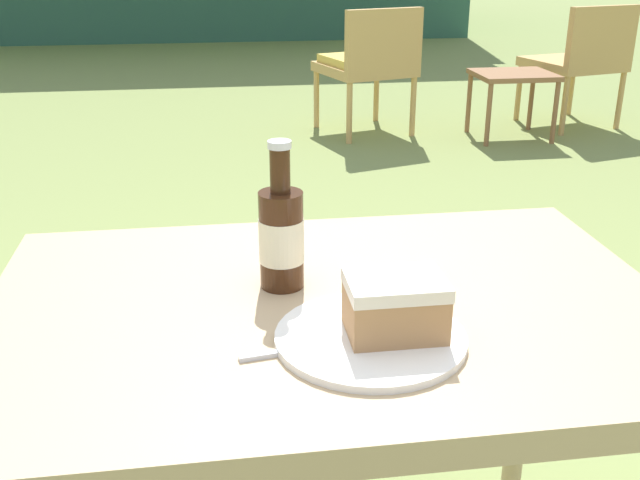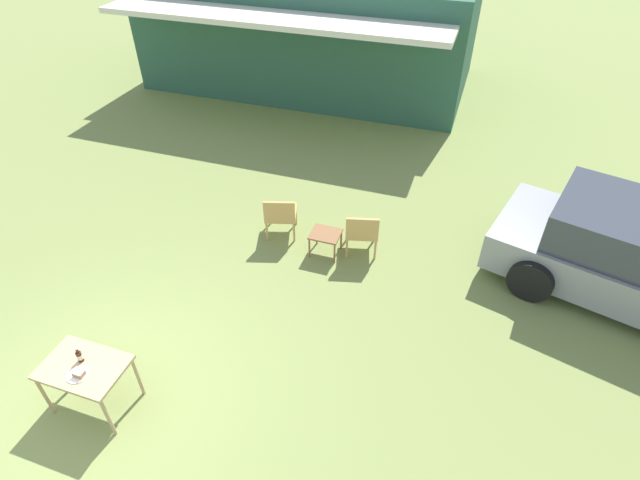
{
  "view_description": "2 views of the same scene",
  "coord_description": "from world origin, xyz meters",
  "views": [
    {
      "loc": [
        -0.15,
        -0.91,
        1.17
      ],
      "look_at": [
        0.0,
        0.1,
        0.76
      ],
      "focal_mm": 42.0,
      "sensor_mm": 36.0,
      "label": 1
    },
    {
      "loc": [
        3.62,
        -2.42,
        5.3
      ],
      "look_at": [
        1.87,
        2.76,
        0.9
      ],
      "focal_mm": 28.0,
      "sensor_mm": 36.0,
      "label": 2
    }
  ],
  "objects": [
    {
      "name": "garden_side_table",
      "position": [
        1.71,
        3.52,
        0.36
      ],
      "size": [
        0.47,
        0.41,
        0.41
      ],
      "color": "brown",
      "rests_on": "ground_plane"
    },
    {
      "name": "ground_plane",
      "position": [
        0.0,
        0.0,
        0.0
      ],
      "size": [
        60.0,
        60.0,
        0.0
      ],
      "primitive_type": "plane",
      "color": "olive"
    },
    {
      "name": "wicker_chair_cushioned",
      "position": [
        0.84,
        3.76,
        0.46
      ],
      "size": [
        0.64,
        0.65,
        0.79
      ],
      "rotation": [
        0.0,
        0.0,
        3.44
      ],
      "color": "tan",
      "rests_on": "ground_plane"
    },
    {
      "name": "cola_bottle_near",
      "position": [
        -0.06,
        0.06,
        0.79
      ],
      "size": [
        0.06,
        0.06,
        0.21
      ],
      "color": "#381E0F",
      "rests_on": "patio_table"
    },
    {
      "name": "cabin_building",
      "position": [
        -1.0,
        10.62,
        1.41
      ],
      "size": [
        8.24,
        5.49,
        2.81
      ],
      "color": "#2D5B47",
      "rests_on": "ground_plane"
    },
    {
      "name": "patio_table",
      "position": [
        0.0,
        0.0,
        0.64
      ],
      "size": [
        0.94,
        0.64,
        0.71
      ],
      "color": "tan",
      "rests_on": "ground_plane"
    },
    {
      "name": "cake_on_plate",
      "position": [
        0.05,
        -0.12,
        0.74
      ],
      "size": [
        0.24,
        0.24,
        0.08
      ],
      "color": "white",
      "rests_on": "patio_table"
    },
    {
      "name": "fork",
      "position": [
        -0.05,
        -0.13,
        0.71
      ],
      "size": [
        0.16,
        0.03,
        0.01
      ],
      "color": "silver",
      "rests_on": "patio_table"
    },
    {
      "name": "wicker_chair_plain",
      "position": [
        2.24,
        3.73,
        0.46
      ],
      "size": [
        0.63,
        0.64,
        0.79
      ],
      "rotation": [
        0.0,
        0.0,
        3.39
      ],
      "color": "tan",
      "rests_on": "ground_plane"
    }
  ]
}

